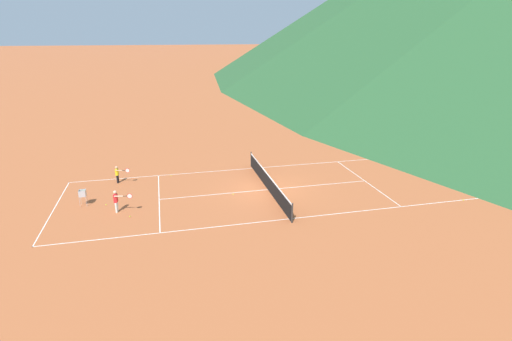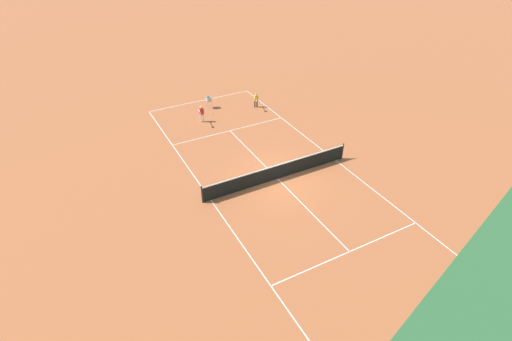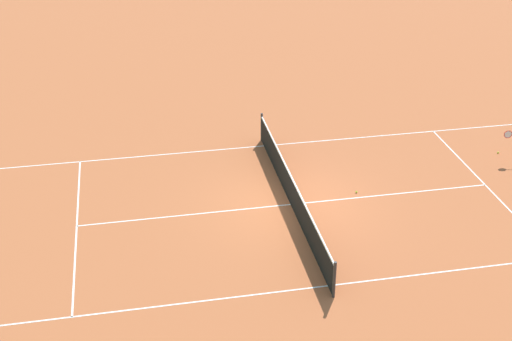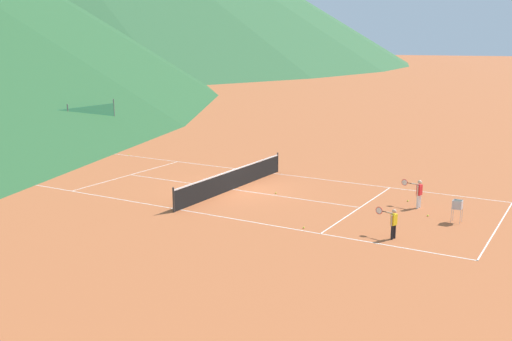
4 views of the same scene
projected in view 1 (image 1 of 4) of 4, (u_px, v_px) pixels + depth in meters
The scene contains 12 objects.
ground_plane at pixel (268, 190), 24.02m from camera, with size 600.00×600.00×0.00m, color #B25B33.
court_line_markings at pixel (268, 190), 24.02m from camera, with size 8.25×23.85×0.01m.
tennis_net at pixel (268, 182), 23.86m from camera, with size 9.18×0.08×1.06m.
windscreen_fence_far at pixel (489, 152), 27.02m from camera, with size 17.28×0.08×2.90m.
player_near_service at pixel (118, 173), 24.90m from camera, with size 0.56×0.90×1.10m.
player_far_service at pixel (117, 200), 20.81m from camera, with size 0.56×0.98×1.21m.
tennis_ball_mid_court at pixel (171, 176), 26.29m from camera, with size 0.07×0.07×0.07m, color #CCE033.
tennis_ball_by_net_left at pixel (233, 194), 23.25m from camera, with size 0.07×0.07×0.07m, color #CCE033.
tennis_ball_by_net_right at pixel (130, 216), 20.45m from camera, with size 0.07×0.07×0.07m, color #CCE033.
tennis_ball_far_corner at pixel (463, 200), 22.44m from camera, with size 0.07×0.07×0.07m, color #CCE033.
tennis_ball_alley_right at pixel (106, 205), 21.85m from camera, with size 0.07×0.07×0.07m, color #CCE033.
ball_hopper at pixel (83, 194), 21.62m from camera, with size 0.36×0.36×0.89m.
Camera 1 is at (21.52, -5.92, 8.97)m, focal length 28.00 mm.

